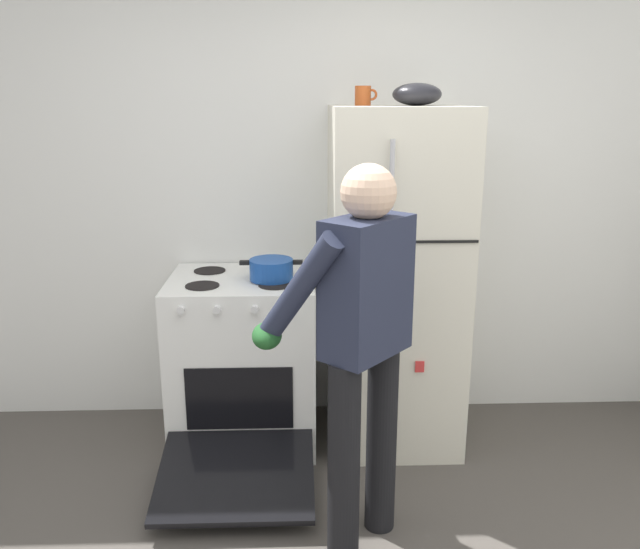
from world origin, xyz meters
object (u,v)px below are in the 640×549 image
Objects in this scene: refrigerator at (395,281)px; coffee_mug at (363,96)px; mixing_bowl at (417,94)px; person_cook at (359,329)px; stove_range at (244,362)px; red_pot at (271,269)px.

refrigerator is 15.95× the size of coffee_mug.
mixing_bowl is (0.08, 0.00, 0.95)m from refrigerator.
coffee_mug is (-0.18, 0.05, 0.94)m from refrigerator.
mixing_bowl reaches higher than coffee_mug.
person_cook is at bearing -111.76° from mixing_bowl.
refrigerator is at bearing -15.83° from coffee_mug.
stove_range is 1.65m from mixing_bowl.
person_cook is at bearing -65.81° from red_pot.
red_pot is at bearing -11.36° from stove_range.
person_cook is 1.29m from coffee_mug.
stove_range is 10.87× the size of coffee_mug.
mixing_bowl is (0.26, -0.05, 0.01)m from coffee_mug.
coffee_mug reaches higher than stove_range.
refrigerator is at bearing -179.79° from mixing_bowl.
mixing_bowl reaches higher than refrigerator.
mixing_bowl is at bearing 68.24° from person_cook.
coffee_mug is at bearing 169.01° from mixing_bowl.
stove_range is 1.13m from person_cook.
stove_range is 3.77× the size of red_pot.
stove_range is at bearing -178.85° from mixing_bowl.
coffee_mug is at bearing 84.19° from person_cook.
mixing_bowl reaches higher than person_cook.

